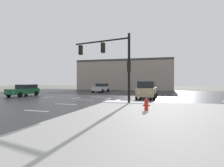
{
  "coord_description": "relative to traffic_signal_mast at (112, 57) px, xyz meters",
  "views": [
    {
      "loc": [
        8.86,
        -21.26,
        2.11
      ],
      "look_at": [
        -0.05,
        8.29,
        1.67
      ],
      "focal_mm": 31.04,
      "sensor_mm": 36.0,
      "label": 1
    }
  ],
  "objects": [
    {
      "name": "lane_markings",
      "position": [
        -2.57,
        2.9,
        -4.22
      ],
      "size": [
        36.15,
        36.15,
        0.01
      ],
      "color": "silver",
      "rests_on": "road_asphalt"
    },
    {
      "name": "sedan_silver",
      "position": [
        -7.13,
        16.57,
        -3.39
      ],
      "size": [
        2.08,
        4.56,
        1.58
      ],
      "rotation": [
        0.0,
        0.0,
        -1.59
      ],
      "color": "#B7BABF",
      "rests_on": "road_asphalt"
    },
    {
      "name": "ground_plane",
      "position": [
        -3.78,
        4.28,
        -4.25
      ],
      "size": [
        120.0,
        120.0,
        0.0
      ],
      "primitive_type": "plane",
      "color": "slate"
    },
    {
      "name": "traffic_signal_mast",
      "position": [
        0.0,
        0.0,
        0.0
      ],
      "size": [
        5.99,
        1.66,
        6.1
      ],
      "rotation": [
        0.0,
        0.0,
        2.9
      ],
      "color": "black",
      "rests_on": "sidewalk_corner"
    },
    {
      "name": "road_asphalt",
      "position": [
        -3.78,
        4.28,
        -4.24
      ],
      "size": [
        44.0,
        44.0,
        0.02
      ],
      "primitive_type": "cube",
      "color": "#232326",
      "rests_on": "ground_plane"
    },
    {
      "name": "fire_hydrant",
      "position": [
        3.57,
        -4.06,
        -3.71
      ],
      "size": [
        0.48,
        0.26,
        0.79
      ],
      "color": "red",
      "rests_on": "sidewalk_corner"
    },
    {
      "name": "strip_building_background",
      "position": [
        -5.18,
        28.53,
        -0.75
      ],
      "size": [
        22.03,
        8.0,
        6.99
      ],
      "color": "gray",
      "rests_on": "ground_plane"
    },
    {
      "name": "snow_strip_curbside",
      "position": [
        1.22,
        0.28,
        -4.08
      ],
      "size": [
        4.0,
        1.6,
        0.06
      ],
      "primitive_type": "cube",
      "color": "white",
      "rests_on": "sidewalk_corner"
    },
    {
      "name": "suv_tan",
      "position": [
        2.45,
        6.01,
        -3.16
      ],
      "size": [
        2.19,
        4.85,
        2.03
      ],
      "rotation": [
        0.0,
        0.0,
        -1.56
      ],
      "color": "tan",
      "rests_on": "road_asphalt"
    },
    {
      "name": "sedan_green",
      "position": [
        -13.87,
        4.63,
        -3.39
      ],
      "size": [
        2.04,
        4.55,
        1.58
      ],
      "rotation": [
        0.0,
        0.0,
        -1.58
      ],
      "color": "#195933",
      "rests_on": "road_asphalt"
    }
  ]
}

